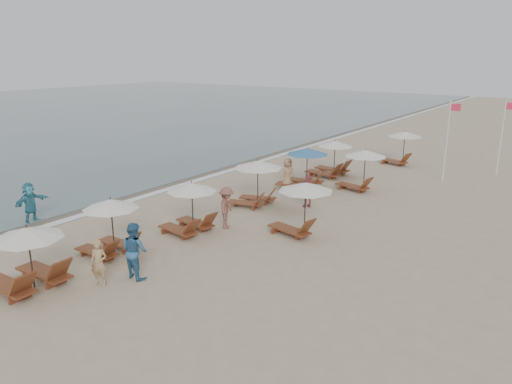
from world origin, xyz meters
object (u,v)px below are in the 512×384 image
Objects in this scene: lounger_station_3 at (255,181)px; beachgoer_near at (99,263)px; lounger_station_2 at (188,208)px; beachgoer_mid_a at (135,250)px; flag_pole_near at (448,137)px; beachgoer_far_a at (308,191)px; inland_station_0 at (299,203)px; lounger_station_1 at (109,227)px; inland_station_1 at (360,165)px; lounger_station_0 at (26,260)px; lounger_station_4 at (303,168)px; beachgoer_mid_b at (227,208)px; lounger_station_5 at (330,160)px; inland_station_2 at (400,144)px; beachgoer_far_b at (288,173)px; waterline_walker at (30,202)px.

lounger_station_3 reaches higher than beachgoer_near.
beachgoer_mid_a is (1.45, -4.10, -0.09)m from lounger_station_2.
beachgoer_mid_a is 0.41× the size of flag_pole_near.
beachgoer_far_a is at bearing -90.42° from beachgoer_mid_a.
lounger_station_2 is 4.52m from inland_station_0.
beachgoer_far_a is at bearing 71.54° from lounger_station_1.
inland_station_1 is at bearing -124.13° from flag_pole_near.
lounger_station_4 is at bearing 86.45° from lounger_station_0.
beachgoer_mid_b is at bearing -103.67° from inland_station_1.
lounger_station_4 is at bearing -134.73° from flag_pole_near.
beachgoer_far_a is at bearing 29.38° from lounger_station_3.
lounger_station_3 is 4.17m from lounger_station_4.
lounger_station_5 is at bearing 88.47° from lounger_station_3.
flag_pole_near is (3.64, -2.78, 1.20)m from inland_station_2.
beachgoer_near is 13.43m from beachgoer_far_b.
flag_pole_near reaches higher than inland_station_1.
inland_station_2 is at bearing 75.40° from lounger_station_4.
lounger_station_5 is 16.19m from beachgoer_mid_a.
beachgoer_mid_b is at bearing 55.40° from lounger_station_2.
lounger_station_3 is (0.04, 4.60, 0.21)m from lounger_station_2.
lounger_station_5 is at bearing -155.73° from flag_pole_near.
inland_station_2 reaches higher than beachgoer_far_b.
lounger_station_1 is 11.56m from beachgoer_far_b.
lounger_station_2 is 10.54m from inland_station_1.
lounger_station_3 is 1.42× the size of beachgoer_mid_b.
lounger_station_1 is at bearing -100.77° from waterline_walker.
inland_station_1 is 5.75m from flag_pole_near.
lounger_station_5 reaches higher than lounger_station_2.
lounger_station_0 reaches higher than beachgoer_mid_b.
inland_station_2 is (3.24, 24.14, 0.42)m from lounger_station_0.
flag_pole_near reaches higher than lounger_station_1.
inland_station_1 is at bearing 95.76° from inland_station_0.
inland_station_2 is 1.76× the size of beachgoer_near.
flag_pole_near is at bearing 67.16° from lounger_station_2.
lounger_station_0 is at bearing -92.79° from lounger_station_5.
inland_station_2 reaches higher than lounger_station_5.
lounger_station_5 is at bearing 90.79° from lounger_station_4.
lounger_station_3 reaches higher than beachgoer_far_b.
inland_station_1 is 0.57× the size of flag_pole_near.
lounger_station_2 is 12.05m from lounger_station_5.
inland_station_0 is (4.50, 8.99, 0.43)m from lounger_station_0.
beachgoer_mid_a is (0.47, 1.07, 0.18)m from beachgoer_near.
lounger_station_4 is 3.53m from beachgoer_far_a.
beachgoer_far_a is (-0.77, -4.23, -0.62)m from inland_station_1.
inland_station_2 is 11.68m from beachgoer_far_a.
lounger_station_1 is at bearing -103.39° from lounger_station_2.
inland_station_2 is 1.50× the size of waterline_walker.
beachgoer_near is at bearing -84.54° from lounger_station_3.
beachgoer_mid_b is 1.13× the size of beachgoer_far_a.
lounger_station_2 is 8.21m from beachgoer_far_b.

